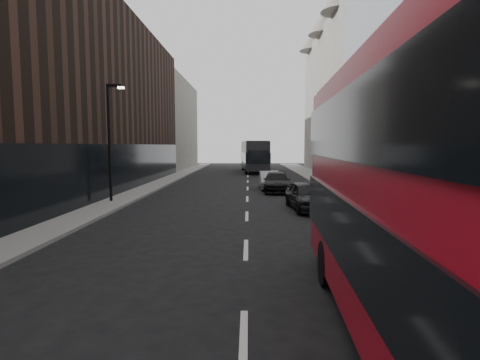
# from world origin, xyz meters

# --- Properties ---
(sidewalk_right) EXTENTS (3.00, 80.00, 0.15)m
(sidewalk_right) POSITION_xyz_m (7.50, 25.00, 0.07)
(sidewalk_right) COLOR slate
(sidewalk_right) RESTS_ON ground
(sidewalk_left) EXTENTS (2.00, 80.00, 0.15)m
(sidewalk_left) POSITION_xyz_m (-8.00, 25.00, 0.07)
(sidewalk_left) COLOR slate
(sidewalk_left) RESTS_ON ground
(building_modern_block) EXTENTS (5.03, 22.00, 20.00)m
(building_modern_block) POSITION_xyz_m (11.47, 21.00, 9.90)
(building_modern_block) COLOR #B0B5BC
(building_modern_block) RESTS_ON ground
(building_victorian) EXTENTS (6.50, 24.00, 21.00)m
(building_victorian) POSITION_xyz_m (11.38, 44.00, 9.66)
(building_victorian) COLOR slate
(building_victorian) RESTS_ON ground
(building_left_mid) EXTENTS (5.00, 24.00, 14.00)m
(building_left_mid) POSITION_xyz_m (-11.50, 30.00, 7.00)
(building_left_mid) COLOR black
(building_left_mid) RESTS_ON ground
(building_left_far) EXTENTS (5.00, 20.00, 13.00)m
(building_left_far) POSITION_xyz_m (-11.50, 52.00, 6.50)
(building_left_far) COLOR slate
(building_left_far) RESTS_ON ground
(street_lamp) EXTENTS (1.06, 0.22, 7.00)m
(street_lamp) POSITION_xyz_m (-8.22, 18.00, 4.18)
(street_lamp) COLOR black
(street_lamp) RESTS_ON sidewalk_left
(red_bus) EXTENTS (3.56, 12.62, 5.04)m
(red_bus) POSITION_xyz_m (3.12, 0.79, 2.80)
(red_bus) COLOR #B80B1C
(red_bus) RESTS_ON ground
(grey_bus) EXTENTS (3.77, 12.77, 4.07)m
(grey_bus) POSITION_xyz_m (0.80, 45.70, 2.18)
(grey_bus) COLOR black
(grey_bus) RESTS_ON ground
(car_a) EXTENTS (2.22, 4.70, 1.55)m
(car_a) POSITION_xyz_m (3.28, 15.96, 0.78)
(car_a) COLOR black
(car_a) RESTS_ON ground
(car_b) EXTENTS (1.67, 4.40, 1.43)m
(car_b) POSITION_xyz_m (1.76, 25.74, 0.72)
(car_b) COLOR #95969D
(car_b) RESTS_ON ground
(car_c) EXTENTS (2.13, 5.07, 1.46)m
(car_c) POSITION_xyz_m (2.23, 24.00, 0.73)
(car_c) COLOR black
(car_c) RESTS_ON ground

